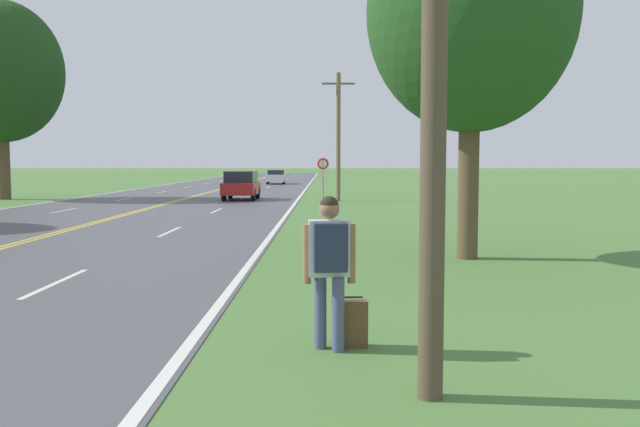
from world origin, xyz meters
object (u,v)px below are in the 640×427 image
suitcase (351,324)px  car_white_hatchback_mid_near (276,176)px  traffic_sign (323,170)px  tree_left_verge (0,72)px  tree_mid_treeline (471,12)px  hitchhiker_person (330,257)px  car_red_suv_approaching (241,184)px

suitcase → car_white_hatchback_mid_near: car_white_hatchback_mid_near is taller
traffic_sign → tree_left_verge: 19.98m
suitcase → tree_mid_treeline: size_ratio=0.07×
tree_mid_treeline → car_white_hatchback_mid_near: size_ratio=1.89×
car_white_hatchback_mid_near → suitcase: bearing=2.4°
tree_mid_treeline → hitchhiker_person: bearing=-112.8°
hitchhiker_person → car_red_suv_approaching: size_ratio=0.47×
hitchhiker_person → tree_mid_treeline: bearing=-27.3°
car_red_suv_approaching → hitchhiker_person: bearing=9.3°
tree_left_verge → car_red_suv_approaching: bearing=-1.1°
traffic_sign → car_red_suv_approaching: 6.69m
suitcase → traffic_sign: (-0.49, 26.18, 1.52)m
car_white_hatchback_mid_near → traffic_sign: bearing=5.8°
suitcase → tree_left_verge: 37.13m
hitchhiker_person → tree_mid_treeline: size_ratio=0.22×
hitchhiker_person → car_red_suv_approaching: hitchhiker_person is taller
traffic_sign → car_red_suv_approaching: traffic_sign is taller
traffic_sign → car_white_hatchback_mid_near: bearing=98.6°
tree_mid_treeline → traffic_sign: bearing=100.4°
suitcase → tree_left_verge: bearing=27.0°
tree_left_verge → car_white_hatchback_mid_near: bearing=62.3°
traffic_sign → tree_mid_treeline: (3.43, -18.72, 3.76)m
car_red_suv_approaching → tree_mid_treeline: bearing=19.4°
tree_left_verge → car_white_hatchback_mid_near: size_ratio=2.61×
hitchhiker_person → car_red_suv_approaching: 31.38m
tree_left_verge → tree_mid_treeline: tree_left_verge is taller
suitcase → traffic_sign: bearing=-3.5°
hitchhiker_person → car_white_hatchback_mid_near: hitchhiker_person is taller
traffic_sign → hitchhiker_person: bearing=-89.5°
suitcase → tree_mid_treeline: (2.94, 7.45, 5.28)m
suitcase → car_red_suv_approaching: bearing=5.1°
hitchhiker_person → suitcase: (0.27, 0.18, -0.84)m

